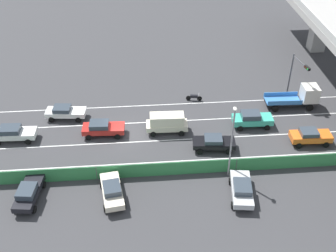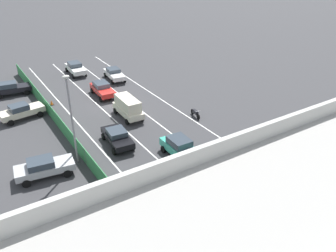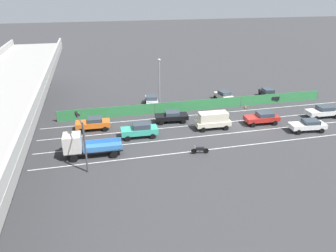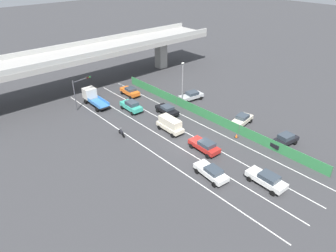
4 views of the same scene
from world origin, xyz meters
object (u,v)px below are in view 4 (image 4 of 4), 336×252
object	(u,v)px
parked_sedan_dark	(284,140)
car_taxi_teal	(131,106)
car_hatchback_white	(267,179)
car_sedan_white	(211,172)
traffic_light	(80,87)
parked_wagon_silver	(191,96)
car_sedan_red	(205,145)
car_sedan_black	(167,110)
motorcycle	(121,133)
street_lamp	(183,80)
traffic_cone	(236,136)
flatbed_truck_blue	(92,97)
car_van_cream	(170,124)
parked_sedan_cream	(242,120)
car_taxi_orange	(130,91)

from	to	relation	value
parked_sedan_dark	car_taxi_teal	bearing A→B (deg)	112.87
car_hatchback_white	car_sedan_white	world-z (taller)	car_hatchback_white
traffic_light	parked_wagon_silver	bearing A→B (deg)	-31.80
car_sedan_red	car_hatchback_white	bearing A→B (deg)	-89.36
car_hatchback_white	parked_wagon_silver	size ratio (longest dim) A/B	1.00
car_hatchback_white	traffic_light	world-z (taller)	traffic_light
car_hatchback_white	car_sedan_black	distance (m)	21.25
motorcycle	parked_sedan_dark	world-z (taller)	parked_sedan_dark
parked_sedan_dark	street_lamp	distance (m)	18.98
car_sedan_red	street_lamp	size ratio (longest dim) A/B	0.59
traffic_light	traffic_cone	distance (m)	26.65
car_hatchback_white	parked_sedan_dark	bearing A→B (deg)	19.24
car_hatchback_white	parked_wagon_silver	xyz separation A→B (m)	(10.35, 22.34, -0.02)
car_sedan_red	flatbed_truck_blue	xyz separation A→B (m)	(-3.73, 23.20, 0.47)
traffic_cone	car_hatchback_white	bearing A→B (deg)	-124.19
car_sedan_white	motorcycle	xyz separation A→B (m)	(-2.48, 15.16, -0.39)
car_taxi_teal	parked_wagon_silver	world-z (taller)	car_taxi_teal
car_van_cream	traffic_light	bearing A→B (deg)	109.99
traffic_light	street_lamp	distance (m)	17.10
flatbed_truck_blue	parked_wagon_silver	size ratio (longest dim) A/B	1.29
car_sedan_black	flatbed_truck_blue	xyz separation A→B (m)	(-7.17, 11.65, 0.52)
car_taxi_teal	car_sedan_red	world-z (taller)	car_taxi_teal
car_sedan_white	parked_sedan_cream	distance (m)	14.41
car_sedan_red	motorcycle	size ratio (longest dim) A/B	2.36
car_sedan_red	car_sedan_white	distance (m)	5.64
car_taxi_teal	car_sedan_white	xyz separation A→B (m)	(-3.32, -20.83, -0.12)
street_lamp	car_sedan_white	bearing A→B (deg)	-123.68
car_hatchback_white	street_lamp	size ratio (longest dim) A/B	0.61
car_taxi_orange	motorcycle	distance (m)	14.49
car_taxi_teal	car_sedan_white	world-z (taller)	car_taxi_teal
flatbed_truck_blue	car_taxi_teal	bearing A→B (deg)	-62.66
car_taxi_orange	traffic_light	bearing A→B (deg)	172.91
car_taxi_orange	parked_sedan_dark	distance (m)	28.71
car_sedan_red	car_sedan_black	world-z (taller)	car_sedan_red
car_van_cream	flatbed_truck_blue	distance (m)	16.65
flatbed_truck_blue	parked_sedan_dark	bearing A→B (deg)	-66.08
parked_wagon_silver	traffic_cone	size ratio (longest dim) A/B	8.09
car_hatchback_white	car_sedan_black	bearing A→B (deg)	80.96
flatbed_truck_blue	motorcycle	size ratio (longest dim) A/B	3.15
flatbed_truck_blue	traffic_light	size ratio (longest dim) A/B	1.16
traffic_cone	parked_wagon_silver	bearing A→B (deg)	72.11
car_van_cream	parked_wagon_silver	size ratio (longest dim) A/B	0.96
car_van_cream	motorcycle	size ratio (longest dim) A/B	2.34
car_sedan_red	flatbed_truck_blue	world-z (taller)	flatbed_truck_blue
car_sedan_red	traffic_light	xyz separation A→B (m)	(-5.79, 22.98, 2.88)
parked_wagon_silver	street_lamp	distance (m)	4.82
parked_sedan_cream	street_lamp	distance (m)	11.89
car_taxi_orange	car_sedan_white	size ratio (longest dim) A/B	0.93
car_sedan_red	traffic_light	world-z (taller)	traffic_light
car_hatchback_white	flatbed_truck_blue	size ratio (longest dim) A/B	0.77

